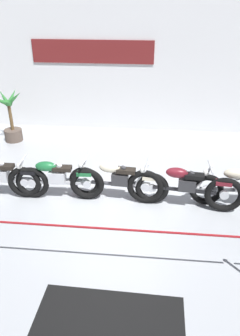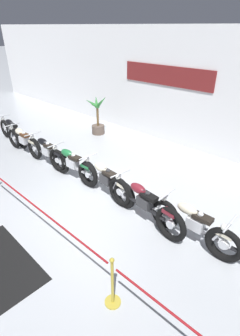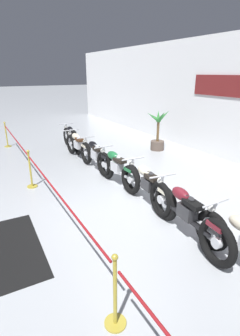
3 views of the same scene
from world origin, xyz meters
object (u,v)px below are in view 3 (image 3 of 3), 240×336
at_px(stanchion_mid_right, 115,302).
at_px(motorcycle_green_3, 116,168).
at_px(motorcycle_black_0, 72,138).
at_px(motorcycle_cream_4, 147,186).
at_px(potted_palm_left_of_row, 158,134).
at_px(motorcycle_black_2, 96,156).
at_px(stanchion_mid_left, 31,175).
at_px(motorcycle_cream_1, 78,146).
at_px(motorcycle_maroon_5, 185,214).
at_px(floor_banner, 8,249).
at_px(stanchion_far_left, 36,170).

bearing_deg(stanchion_mid_right, motorcycle_green_3, 151.22).
xyz_separation_m(motorcycle_black_0, motorcycle_cream_4, (5.35, -0.05, -0.00)).
relative_size(motorcycle_green_3, motorcycle_cream_4, 0.97).
bearing_deg(potted_palm_left_of_row, motorcycle_green_3, -54.29).
xyz_separation_m(motorcycle_black_2, motorcycle_cream_4, (2.67, 0.11, -0.01)).
distance_m(motorcycle_black_0, stanchion_mid_left, 3.73).
bearing_deg(stanchion_mid_right, motorcycle_cream_4, 138.23).
distance_m(motorcycle_black_2, stanchion_mid_left, 2.09).
distance_m(motorcycle_cream_4, potted_palm_left_of_row, 4.73).
bearing_deg(motorcycle_cream_1, motorcycle_green_3, 1.56).
distance_m(motorcycle_black_2, motorcycle_cream_4, 2.68).
height_order(motorcycle_cream_4, motorcycle_maroon_5, motorcycle_maroon_5).
distance_m(motorcycle_black_0, floor_banner, 6.43).
bearing_deg(motorcycle_black_0, floor_banner, -29.91).
distance_m(motorcycle_green_3, stanchion_mid_right, 4.36).
bearing_deg(motorcycle_maroon_5, motorcycle_black_0, 178.27).
height_order(motorcycle_black_0, motorcycle_maroon_5, motorcycle_maroon_5).
bearing_deg(stanchion_far_left, motorcycle_black_2, 118.58).
bearing_deg(potted_palm_left_of_row, motorcycle_maroon_5, -32.25).
bearing_deg(motorcycle_cream_1, motorcycle_maroon_5, -0.04).
height_order(motorcycle_black_2, stanchion_far_left, stanchion_far_left).
height_order(motorcycle_black_0, stanchion_mid_right, stanchion_mid_right).
height_order(stanchion_mid_right, floor_banner, stanchion_mid_right).
xyz_separation_m(motorcycle_green_3, stanchion_mid_right, (3.82, -2.10, -0.11)).
relative_size(motorcycle_cream_4, stanchion_mid_left, 2.13).
relative_size(motorcycle_maroon_5, stanchion_mid_left, 2.34).
distance_m(motorcycle_maroon_5, potted_palm_left_of_row, 5.98).
bearing_deg(motorcycle_green_3, stanchion_mid_left, -114.94).
bearing_deg(motorcycle_cream_4, motorcycle_black_0, 179.44).
height_order(motorcycle_green_3, potted_palm_left_of_row, potted_palm_left_of_row).
bearing_deg(motorcycle_cream_4, motorcycle_green_3, -176.95).
distance_m(motorcycle_green_3, potted_palm_left_of_row, 3.84).
bearing_deg(motorcycle_maroon_5, stanchion_far_left, -145.84).
relative_size(motorcycle_cream_4, motorcycle_maroon_5, 0.91).
xyz_separation_m(motorcycle_cream_1, stanchion_mid_right, (6.56, -2.03, -0.11)).
bearing_deg(motorcycle_green_3, motorcycle_cream_1, -178.44).
distance_m(motorcycle_black_2, floor_banner, 4.21).
bearing_deg(motorcycle_cream_1, potted_palm_left_of_row, 81.04).
distance_m(stanchion_far_left, stanchion_mid_left, 0.91).
bearing_deg(stanchion_mid_right, motorcycle_black_0, 164.04).
distance_m(stanchion_far_left, floor_banner, 2.15).
relative_size(motorcycle_black_2, motorcycle_maroon_5, 0.92).
relative_size(motorcycle_black_2, motorcycle_cream_4, 1.01).
relative_size(motorcycle_green_3, floor_banner, 1.02).
bearing_deg(motorcycle_black_2, stanchion_mid_left, -81.51).
relative_size(motorcycle_cream_4, potted_palm_left_of_row, 1.37).
xyz_separation_m(motorcycle_black_0, potted_palm_left_of_row, (1.73, 2.99, 0.18)).
xyz_separation_m(motorcycle_green_3, motorcycle_cream_4, (1.39, 0.07, -0.01)).
relative_size(motorcycle_cream_1, motorcycle_cream_4, 0.96).
height_order(motorcycle_black_0, potted_palm_left_of_row, potted_palm_left_of_row).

